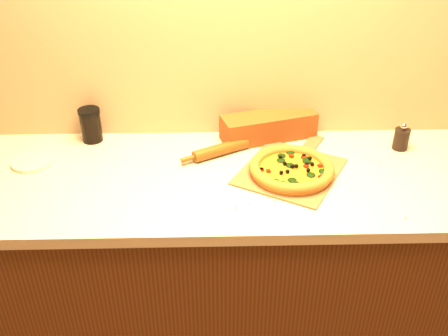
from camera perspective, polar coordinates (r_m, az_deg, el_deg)
The scene contains 10 objects.
cabinet at distance 2.08m, azimuth 2.26°, elevation -11.73°, with size 2.80×0.65×0.86m, color #48240F.
countertop at distance 1.79m, azimuth 2.56°, elevation -1.29°, with size 2.84×0.68×0.04m, color #C3B098.
pizza_peel at distance 1.82m, azimuth 7.73°, elevation -0.17°, with size 0.45×0.51×0.01m.
pizza at distance 1.78m, azimuth 7.71°, elevation -0.10°, with size 0.30×0.30×0.04m.
bottle_cap at distance 1.74m, azimuth 1.66°, elevation -1.44°, with size 0.03×0.03×0.01m, color black.
pepper_grinder at distance 2.04m, azimuth 19.61°, elevation 3.23°, with size 0.06×0.06×0.11m.
rolling_pin at distance 1.89m, azimuth -0.36°, elevation 2.13°, with size 0.30×0.17×0.05m.
bread_bag at distance 2.00m, azimuth 5.11°, elevation 4.77°, with size 0.38×0.12×0.10m, color brown.
dark_jar at distance 2.04m, azimuth -14.98°, elevation 4.78°, with size 0.08×0.08×0.14m.
side_plate at distance 1.98m, azimuth -21.01°, elevation 0.70°, with size 0.15×0.15×0.01m, color beige.
Camera 1 is at (-0.12, -0.07, 1.86)m, focal length 40.00 mm.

